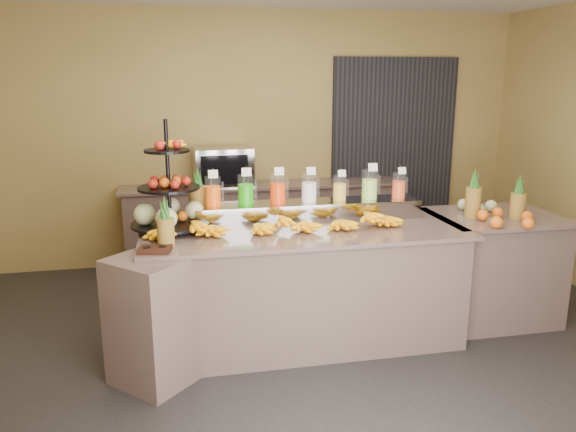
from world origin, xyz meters
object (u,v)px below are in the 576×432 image
object	(u,v)px
condiment_caddy	(155,249)
right_fruit_pile	(500,211)
oven_warmer	(223,167)
banana_heap	(279,223)
fruit_stand	(175,202)
pitcher_tray	(309,211)

from	to	relation	value
condiment_caddy	right_fruit_pile	distance (m)	2.76
oven_warmer	banana_heap	bearing A→B (deg)	-86.62
condiment_caddy	fruit_stand	bearing A→B (deg)	75.07
condiment_caddy	right_fruit_pile	world-z (taller)	right_fruit_pile
condiment_caddy	oven_warmer	size ratio (longest dim) A/B	0.34
banana_heap	right_fruit_pile	bearing A→B (deg)	-1.77
banana_heap	fruit_stand	size ratio (longest dim) A/B	2.28
fruit_stand	pitcher_tray	bearing A→B (deg)	-11.55
pitcher_tray	right_fruit_pile	distance (m)	1.56
right_fruit_pile	oven_warmer	bearing A→B (deg)	135.32
pitcher_tray	right_fruit_pile	size ratio (longest dim) A/B	3.85
banana_heap	fruit_stand	xyz separation A→B (m)	(-0.77, 0.21, 0.15)
pitcher_tray	banana_heap	bearing A→B (deg)	-134.89
pitcher_tray	fruit_stand	size ratio (longest dim) A/B	2.19
pitcher_tray	oven_warmer	size ratio (longest dim) A/B	3.01
banana_heap	condiment_caddy	bearing A→B (deg)	-159.71
condiment_caddy	right_fruit_pile	size ratio (longest dim) A/B	0.44
banana_heap	condiment_caddy	xyz separation A→B (m)	(-0.92, -0.34, -0.05)
banana_heap	right_fruit_pile	size ratio (longest dim) A/B	4.01
condiment_caddy	banana_heap	bearing A→B (deg)	20.29
fruit_stand	oven_warmer	size ratio (longest dim) A/B	1.37
right_fruit_pile	condiment_caddy	bearing A→B (deg)	-174.09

